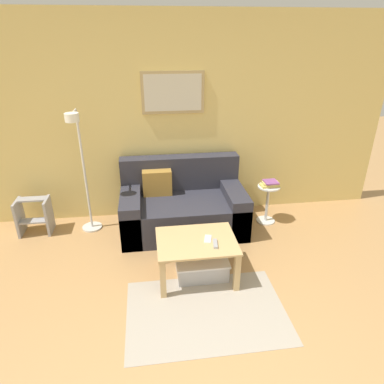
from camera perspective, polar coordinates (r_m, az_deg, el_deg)
wall_back at (r=4.41m, az=-2.96°, el=11.85°), size 5.60×0.09×2.55m
area_rug at (r=3.27m, az=2.38°, el=-19.24°), size 1.42×0.97×0.01m
couch at (r=4.33m, az=-1.63°, el=-2.42°), size 1.52×0.89×0.86m
coffee_table at (r=3.44m, az=0.74°, el=-9.22°), size 0.78×0.60×0.43m
storage_bin at (r=3.59m, az=1.63°, el=-12.36°), size 0.53×0.35×0.20m
floor_lamp at (r=4.14m, az=-17.92°, el=4.21°), size 0.25×0.45×1.53m
side_table at (r=4.55m, az=12.47°, el=-1.41°), size 0.29×0.29×0.51m
book_stack at (r=4.45m, az=12.92°, el=1.37°), size 0.25×0.18×0.07m
remote_control at (r=3.33m, az=3.90°, el=-8.58°), size 0.06×0.15×0.02m
cell_phone at (r=3.41m, az=2.67°, el=-7.80°), size 0.10×0.15×0.01m
step_stool at (r=4.66m, az=-24.81°, el=-3.53°), size 0.38×0.28×0.45m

